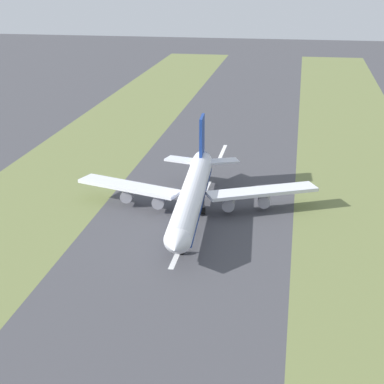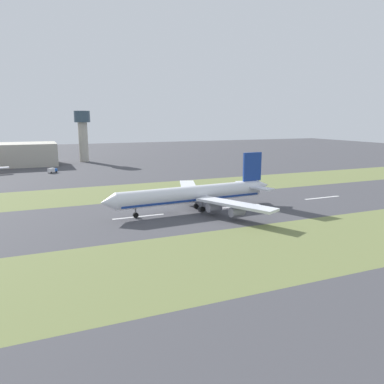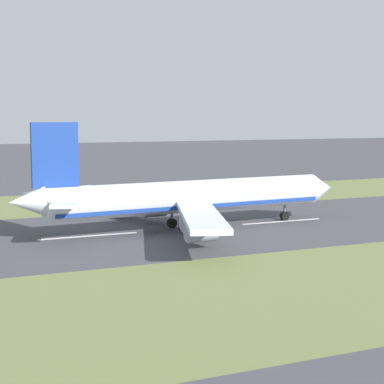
# 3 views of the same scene
# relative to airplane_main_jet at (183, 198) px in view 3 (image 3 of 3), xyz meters

# --- Properties ---
(ground_plane) EXTENTS (800.00, 800.00, 0.00)m
(ground_plane) POSITION_rel_airplane_main_jet_xyz_m (-0.43, 5.36, -6.02)
(ground_plane) COLOR #424247
(grass_median_west) EXTENTS (40.00, 600.00, 0.01)m
(grass_median_west) POSITION_rel_airplane_main_jet_xyz_m (-45.43, 5.36, -6.02)
(grass_median_west) COLOR olive
(grass_median_west) RESTS_ON ground
(grass_median_east) EXTENTS (40.00, 600.00, 0.01)m
(grass_median_east) POSITION_rel_airplane_main_jet_xyz_m (44.57, 5.36, -6.02)
(grass_median_east) COLOR olive
(grass_median_east) RESTS_ON ground
(centreline_dash_mid) EXTENTS (1.20, 18.00, 0.01)m
(centreline_dash_mid) POSITION_rel_airplane_main_jet_xyz_m (-0.43, -18.10, -6.01)
(centreline_dash_mid) COLOR silver
(centreline_dash_mid) RESTS_ON ground
(centreline_dash_far) EXTENTS (1.20, 18.00, 0.01)m
(centreline_dash_far) POSITION_rel_airplane_main_jet_xyz_m (-0.43, 21.90, -6.01)
(centreline_dash_far) COLOR silver
(centreline_dash_far) RESTS_ON ground
(airplane_main_jet) EXTENTS (64.02, 67.21, 20.20)m
(airplane_main_jet) POSITION_rel_airplane_main_jet_xyz_m (0.00, 0.00, 0.00)
(airplane_main_jet) COLOR silver
(airplane_main_jet) RESTS_ON ground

